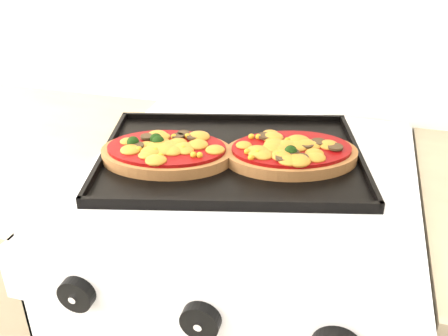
% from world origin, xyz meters
% --- Properties ---
extents(control_panel, '(0.60, 0.02, 0.09)m').
position_xyz_m(control_panel, '(-0.00, 1.39, 0.85)').
color(control_panel, white).
rests_on(control_panel, stove).
extents(knob_left, '(0.05, 0.02, 0.05)m').
position_xyz_m(knob_left, '(-0.17, 1.37, 0.85)').
color(knob_left, black).
rests_on(knob_left, control_panel).
extents(knob_center, '(0.05, 0.02, 0.05)m').
position_xyz_m(knob_center, '(0.01, 1.37, 0.85)').
color(knob_center, black).
rests_on(knob_center, control_panel).
extents(baking_tray, '(0.55, 0.46, 0.02)m').
position_xyz_m(baking_tray, '(-0.04, 1.72, 0.92)').
color(baking_tray, black).
rests_on(baking_tray, stove).
extents(pizza_left, '(0.27, 0.21, 0.04)m').
position_xyz_m(pizza_left, '(-0.15, 1.67, 0.94)').
color(pizza_left, '#A46738').
rests_on(pizza_left, baking_tray).
extents(pizza_right, '(0.28, 0.23, 0.04)m').
position_xyz_m(pizza_right, '(0.07, 1.73, 0.94)').
color(pizza_right, '#A46738').
rests_on(pizza_right, baking_tray).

